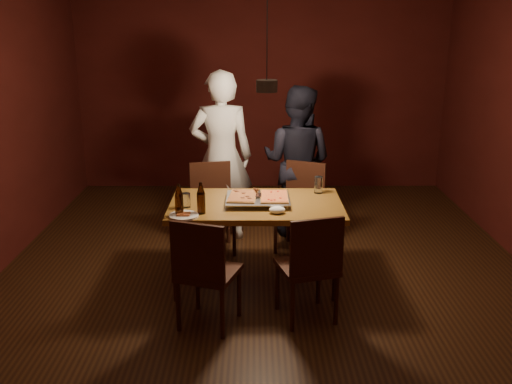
{
  "coord_description": "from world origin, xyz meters",
  "views": [
    {
      "loc": [
        -0.11,
        -4.84,
        2.29
      ],
      "look_at": [
        -0.09,
        -0.1,
        0.85
      ],
      "focal_mm": 40.0,
      "sensor_mm": 36.0,
      "label": 1
    }
  ],
  "objects_px": {
    "beer_bottle_b": "(201,198)",
    "diner_white": "(221,156)",
    "chair_near_right": "(311,259)",
    "pizza_tray": "(258,200)",
    "beer_bottle_a": "(179,200)",
    "plate_slice": "(184,215)",
    "diner_dark": "(297,162)",
    "chair_far_right": "(302,198)",
    "chair_far_left": "(212,199)",
    "pendant_lamp": "(267,85)",
    "dining_table": "(256,211)",
    "chair_near_left": "(204,264)"
  },
  "relations": [
    {
      "from": "chair_far_right",
      "to": "chair_far_left",
      "type": "bearing_deg",
      "value": 24.73
    },
    {
      "from": "beer_bottle_a",
      "to": "plate_slice",
      "type": "distance_m",
      "value": 0.13
    },
    {
      "from": "beer_bottle_b",
      "to": "diner_white",
      "type": "height_order",
      "value": "diner_white"
    },
    {
      "from": "chair_far_right",
      "to": "dining_table",
      "type": "bearing_deg",
      "value": 83.99
    },
    {
      "from": "chair_near_right",
      "to": "beer_bottle_b",
      "type": "relative_size",
      "value": 1.96
    },
    {
      "from": "chair_near_left",
      "to": "pizza_tray",
      "type": "height_order",
      "value": "chair_near_left"
    },
    {
      "from": "chair_far_right",
      "to": "beer_bottle_a",
      "type": "xyz_separation_m",
      "value": [
        -1.1,
        -1.13,
        0.35
      ]
    },
    {
      "from": "chair_far_right",
      "to": "chair_near_left",
      "type": "relative_size",
      "value": 1.04
    },
    {
      "from": "dining_table",
      "to": "chair_near_right",
      "type": "relative_size",
      "value": 2.88
    },
    {
      "from": "chair_far_left",
      "to": "chair_near_left",
      "type": "relative_size",
      "value": 0.93
    },
    {
      "from": "beer_bottle_b",
      "to": "diner_dark",
      "type": "relative_size",
      "value": 0.16
    },
    {
      "from": "chair_near_right",
      "to": "diner_white",
      "type": "relative_size",
      "value": 0.29
    },
    {
      "from": "chair_far_right",
      "to": "chair_near_right",
      "type": "bearing_deg",
      "value": 112.14
    },
    {
      "from": "chair_far_right",
      "to": "pizza_tray",
      "type": "height_order",
      "value": "chair_far_right"
    },
    {
      "from": "beer_bottle_b",
      "to": "diner_white",
      "type": "bearing_deg",
      "value": 86.36
    },
    {
      "from": "pizza_tray",
      "to": "dining_table",
      "type": "bearing_deg",
      "value": -161.29
    },
    {
      "from": "chair_near_left",
      "to": "beer_bottle_b",
      "type": "relative_size",
      "value": 2.01
    },
    {
      "from": "chair_near_left",
      "to": "beer_bottle_a",
      "type": "height_order",
      "value": "beer_bottle_a"
    },
    {
      "from": "pizza_tray",
      "to": "diner_dark",
      "type": "bearing_deg",
      "value": 65.99
    },
    {
      "from": "diner_white",
      "to": "dining_table",
      "type": "bearing_deg",
      "value": 105.69
    },
    {
      "from": "chair_near_left",
      "to": "chair_near_right",
      "type": "bearing_deg",
      "value": 25.65
    },
    {
      "from": "pizza_tray",
      "to": "diner_dark",
      "type": "relative_size",
      "value": 0.34
    },
    {
      "from": "chair_far_right",
      "to": "beer_bottle_a",
      "type": "distance_m",
      "value": 1.61
    },
    {
      "from": "chair_far_left",
      "to": "chair_far_right",
      "type": "bearing_deg",
      "value": 168.72
    },
    {
      "from": "pizza_tray",
      "to": "beer_bottle_a",
      "type": "xyz_separation_m",
      "value": [
        -0.64,
        -0.33,
        0.11
      ]
    },
    {
      "from": "chair_near_right",
      "to": "beer_bottle_b",
      "type": "bearing_deg",
      "value": 136.59
    },
    {
      "from": "plate_slice",
      "to": "diner_dark",
      "type": "bearing_deg",
      "value": 56.89
    },
    {
      "from": "dining_table",
      "to": "diner_white",
      "type": "bearing_deg",
      "value": 107.96
    },
    {
      "from": "chair_far_right",
      "to": "plate_slice",
      "type": "bearing_deg",
      "value": 71.87
    },
    {
      "from": "pizza_tray",
      "to": "diner_white",
      "type": "xyz_separation_m",
      "value": [
        -0.38,
        1.11,
        0.13
      ]
    },
    {
      "from": "chair_far_right",
      "to": "pendant_lamp",
      "type": "distance_m",
      "value": 1.46
    },
    {
      "from": "beer_bottle_a",
      "to": "pendant_lamp",
      "type": "xyz_separation_m",
      "value": [
        0.72,
        0.42,
        0.88
      ]
    },
    {
      "from": "plate_slice",
      "to": "chair_near_right",
      "type": "bearing_deg",
      "value": -20.05
    },
    {
      "from": "pendant_lamp",
      "to": "chair_near_left",
      "type": "bearing_deg",
      "value": -117.52
    },
    {
      "from": "chair_near_left",
      "to": "chair_far_left",
      "type": "bearing_deg",
      "value": 110.62
    },
    {
      "from": "chair_far_right",
      "to": "chair_near_left",
      "type": "bearing_deg",
      "value": 86.27
    },
    {
      "from": "beer_bottle_a",
      "to": "pendant_lamp",
      "type": "bearing_deg",
      "value": 30.49
    },
    {
      "from": "chair_far_right",
      "to": "beer_bottle_b",
      "type": "distance_m",
      "value": 1.47
    },
    {
      "from": "diner_white",
      "to": "pendant_lamp",
      "type": "distance_m",
      "value": 1.41
    },
    {
      "from": "dining_table",
      "to": "chair_far_right",
      "type": "distance_m",
      "value": 0.95
    },
    {
      "from": "chair_near_left",
      "to": "beer_bottle_a",
      "type": "distance_m",
      "value": 0.65
    },
    {
      "from": "chair_near_left",
      "to": "beer_bottle_a",
      "type": "bearing_deg",
      "value": 133.74
    },
    {
      "from": "diner_white",
      "to": "diner_dark",
      "type": "bearing_deg",
      "value": -174.53
    },
    {
      "from": "chair_near_right",
      "to": "plate_slice",
      "type": "bearing_deg",
      "value": 143.77
    },
    {
      "from": "beer_bottle_b",
      "to": "plate_slice",
      "type": "xyz_separation_m",
      "value": [
        -0.14,
        -0.08,
        -0.12
      ]
    },
    {
      "from": "pendant_lamp",
      "to": "dining_table",
      "type": "bearing_deg",
      "value": -131.08
    },
    {
      "from": "beer_bottle_a",
      "to": "diner_white",
      "type": "xyz_separation_m",
      "value": [
        0.26,
        1.44,
        0.02
      ]
    },
    {
      "from": "plate_slice",
      "to": "diner_dark",
      "type": "relative_size",
      "value": 0.15
    },
    {
      "from": "chair_near_right",
      "to": "diner_dark",
      "type": "height_order",
      "value": "diner_dark"
    },
    {
      "from": "plate_slice",
      "to": "beer_bottle_a",
      "type": "bearing_deg",
      "value": 135.18
    }
  ]
}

